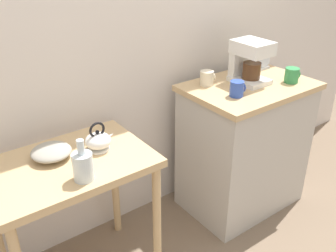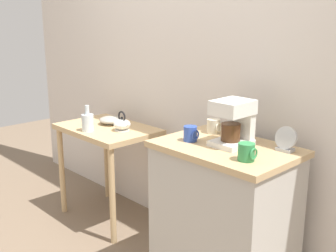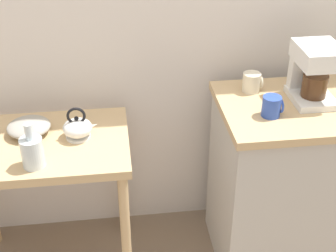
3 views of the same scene
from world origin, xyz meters
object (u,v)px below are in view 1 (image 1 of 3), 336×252
Objects in this scene: mug_blue at (237,89)px; table_clock at (263,60)px; bowl_stoneware at (51,152)px; teakettle at (98,141)px; mug_small_cream at (207,78)px; coffee_maker at (249,60)px; glass_carafe_vase at (83,166)px; mug_tall_green at (292,75)px.

table_clock reaches higher than mug_blue.
mug_blue is (1.04, -0.19, 0.13)m from bowl_stoneware.
teakettle reaches higher than bowl_stoneware.
mug_small_cream is 0.66× the size of table_clock.
coffee_maker reaches higher than mug_small_cream.
glass_carafe_vase is 1.24m from coffee_maker.
bowl_stoneware is 0.74× the size of coffee_maker.
mug_blue reaches higher than bowl_stoneware.
coffee_maker reaches higher than mug_blue.
mug_tall_green is 0.68× the size of table_clock.
mug_small_cream is (1.02, 0.04, 0.13)m from bowl_stoneware.
coffee_maker reaches higher than glass_carafe_vase.
glass_carafe_vase is at bearing -131.96° from teakettle.
teakettle is 0.80× the size of glass_carafe_vase.
glass_carafe_vase is at bearing -168.46° from table_clock.
table_clock is at bearing 26.09° from mug_blue.
mug_tall_green reaches higher than bowl_stoneware.
teakettle is 0.81m from mug_small_cream.
coffee_maker is at bearing -157.71° from table_clock.
mug_blue is 0.43m from mug_tall_green.
bowl_stoneware is at bearing 177.32° from coffee_maker.
glass_carafe_vase is 1.02m from mug_small_cream.
teakettle is 1.31m from table_clock.
mug_blue is at bearing 174.13° from mug_tall_green.
teakettle is 0.84m from mug_blue.
teakettle is at bearing -15.57° from bowl_stoneware.
table_clock is at bearing 79.74° from mug_tall_green.
teakettle is at bearing -172.43° from mug_small_cream.
teakettle is 1.69× the size of mug_tall_green.
bowl_stoneware is 1.49m from mug_tall_green.
bowl_stoneware is at bearing 169.80° from mug_blue.
coffee_maker is 1.91× the size of table_clock.
mug_blue is 0.96× the size of mug_tall_green.
table_clock is at bearing 4.87° from teakettle.
teakettle is 1.75× the size of mug_blue.
coffee_maker is at bearing -2.68° from bowl_stoneware.
teakettle is 0.26m from glass_carafe_vase.
table_clock is (0.05, 0.28, 0.01)m from mug_tall_green.
coffee_maker is 0.27m from mug_blue.
bowl_stoneware is 1.28m from coffee_maker.
mug_tall_green is (1.25, -0.17, 0.12)m from teakettle.
mug_small_cream is (0.80, 0.11, 0.12)m from teakettle.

